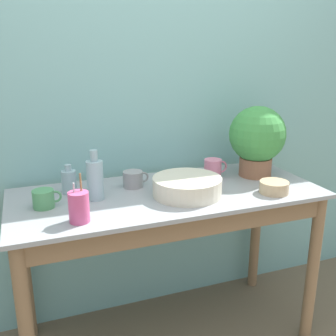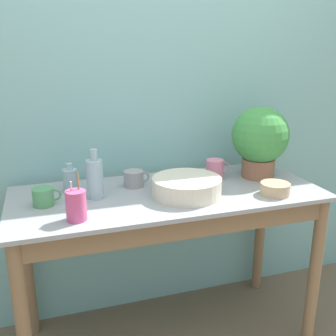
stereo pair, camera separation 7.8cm
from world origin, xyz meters
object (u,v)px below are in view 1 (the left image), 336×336
Objects in this scene: mug_pink at (213,169)px; bowl_small_tan at (274,187)px; bowl_wash_large at (187,186)px; potted_plant at (257,138)px; mug_grey at (133,179)px; bottle_short at (69,181)px; bottle_tall at (95,179)px; mug_green at (44,199)px; utensil_cup at (79,207)px.

bowl_small_tan is at bearing -60.90° from mug_pink.
potted_plant is at bearing 17.63° from bowl_wash_large.
mug_grey is at bearing 152.35° from bowl_small_tan.
bowl_wash_large is at bearing 163.49° from bowl_small_tan.
bottle_short reaches higher than bowl_small_tan.
bottle_tall is 1.67× the size of bowl_small_tan.
bottle_short is 1.12× the size of mug_green.
bottle_tall is at bearing 166.63° from bowl_wash_large.
bowl_wash_large is at bearing -162.37° from potted_plant.
bottle_tall is 1.77× the size of mug_pink.
mug_grey is at bearing 46.27° from utensil_cup.
mug_pink is at bearing 7.97° from bottle_tall.
bowl_small_tan is (0.61, -0.32, -0.01)m from mug_grey.
bowl_small_tan is at bearing -27.65° from mug_grey.
bottle_tall reaches higher than mug_pink.
mug_pink is 0.35m from bowl_small_tan.
bowl_wash_large is 0.54m from utensil_cup.
potted_plant is 0.89m from bottle_tall.
potted_plant reaches higher than bowl_small_tan.
bowl_small_tan is (-0.06, -0.27, -0.18)m from potted_plant.
bottle_short is at bearing 174.76° from mug_grey.
mug_green is (-0.13, -0.15, -0.02)m from bottle_short.
bottle_tall is 0.65m from mug_pink.
bottle_short is 0.98m from bowl_small_tan.
bottle_short is at bearing 176.94° from mug_pink.
bowl_wash_large is 0.65m from mug_green.
bowl_wash_large is 2.49× the size of mug_pink.
mug_green is 1.06m from bowl_small_tan.
potted_plant reaches higher than bottle_short.
bottle_tall is 0.25m from utensil_cup.
potted_plant is 1.12m from mug_green.
mug_green is at bearing -164.00° from mug_grey.
potted_plant is 0.70m from mug_grey.
utensil_cup is (-0.00, -0.36, 0.01)m from bottle_short.
bowl_wash_large is (-0.46, -0.15, -0.17)m from potted_plant.
bottle_tall reaches higher than bowl_wash_large.
potted_plant is at bearing 76.74° from bowl_small_tan.
mug_green is (-0.64, 0.07, -0.00)m from bowl_wash_large.
bowl_small_tan is at bearing -16.51° from bowl_wash_large.
bowl_small_tan is (0.82, -0.22, -0.07)m from bottle_tall.
mug_pink is at bearing 7.40° from mug_green.
bottle_short reaches higher than mug_green.
bottle_short reaches higher than bowl_wash_large.
bowl_small_tan is (0.40, -0.12, -0.01)m from bowl_wash_large.
bowl_wash_large is 2.62× the size of mug_green.
potted_plant reaches higher than bottle_tall.
utensil_cup reaches higher than bowl_small_tan.
bottle_tall is at bearing 165.07° from bowl_small_tan.
mug_grey is 0.95× the size of bowl_small_tan.
mug_pink is 0.81m from utensil_cup.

